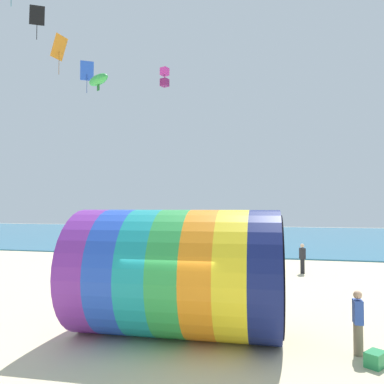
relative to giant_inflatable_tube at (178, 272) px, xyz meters
The scene contains 12 objects.
ground_plane 2.01m from the giant_inflatable_tube, 75.31° to the right, with size 120.00×120.00×0.00m, color beige.
sea 36.99m from the giant_inflatable_tube, 89.72° to the left, with size 120.00×40.00×0.10m, color teal.
giant_inflatable_tube is the anchor object (origin of this frame).
kite_handler 5.10m from the giant_inflatable_tube, ahead, with size 0.24×0.36×1.67m.
kite_orange_diamond 19.27m from the giant_inflatable_tube, 136.31° to the left, with size 0.71×1.11×2.50m.
kite_magenta_box 13.59m from the giant_inflatable_tube, 109.71° to the left, with size 0.51×0.51×1.14m.
kite_blue_diamond 16.96m from the giant_inflatable_tube, 130.61° to the left, with size 0.81×0.59×2.01m.
kite_black_diamond 14.31m from the giant_inflatable_tube, 152.02° to the left, with size 0.66×0.44×1.66m.
kite_green_parafoil 9.87m from the giant_inflatable_tube, 139.47° to the left, with size 1.55×1.34×0.80m.
bystander_near_water 12.30m from the giant_inflatable_tube, 105.59° to the left, with size 0.26×0.38×1.67m.
bystander_mid_beach 12.28m from the giant_inflatable_tube, 69.50° to the left, with size 0.36×0.42×1.70m.
cooler_box 5.60m from the giant_inflatable_tube, 11.04° to the right, with size 0.52×0.36×0.36m, color #268C4C.
Camera 1 is at (2.80, -10.29, 3.90)m, focal length 35.00 mm.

